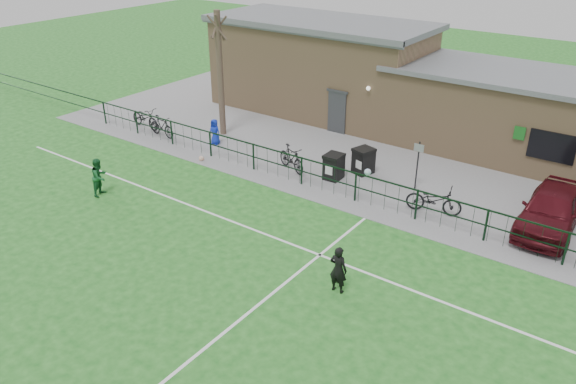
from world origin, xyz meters
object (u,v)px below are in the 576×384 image
Objects in this scene: bare_tree at (220,75)px; bicycle_e at (434,200)px; wheelie_bin_right at (334,168)px; wheelie_bin_left at (363,162)px; sign_post at (417,166)px; ball_ground at (201,158)px; car_maroon at (552,209)px; bicycle_b at (162,126)px; spectator_child at (215,132)px; bicycle_a at (145,118)px; outfield_player at (100,177)px; bicycle_d at (291,158)px.

bare_tree is 2.96× the size of bicycle_e.
wheelie_bin_left is at bearing 57.76° from wheelie_bin_right.
sign_post is at bearing 17.98° from wheelie_bin_right.
bicycle_e reaches higher than ball_ground.
car_maroon reaches higher than bicycle_b.
bicycle_b is at bearing -136.75° from bare_tree.
spectator_child reaches higher than bicycle_e.
bicycle_a is (-11.81, -1.61, 0.03)m from wheelie_bin_left.
outfield_player is (2.83, -5.80, 0.22)m from bicycle_b.
sign_post reaches higher than car_maroon.
bare_tree reaches higher than bicycle_a.
bicycle_a is (-11.09, -0.40, 0.04)m from wheelie_bin_right.
wheelie_bin_right is at bearing -104.04° from wheelie_bin_left.
ball_ground is at bearing -101.58° from bicycle_b.
bicycle_a is at bearing 179.48° from spectator_child.
sign_post is 1.32× the size of outfield_player.
bare_tree is 15.72m from car_maroon.
spectator_child is at bearing -79.10° from bicycle_a.
ball_ground is (-8.93, -2.97, -0.91)m from sign_post.
spectator_child is 2.10m from ball_ground.
outfield_player is (4.46, -6.16, 0.20)m from bicycle_a.
sign_post is at bearing -69.14° from outfield_player.
wheelie_bin_left is 1.03× the size of wheelie_bin_right.
sign_post reaches higher than bicycle_b.
bare_tree is 4.86× the size of spectator_child.
bicycle_b is 14.00m from bicycle_e.
bare_tree reaches higher than spectator_child.
outfield_player is 4.84m from ball_ground.
outfield_player is (-7.35, -7.78, 0.22)m from wheelie_bin_left.
wheelie_bin_left reaches higher than ball_ground.
sign_post is at bearing -76.74° from bicycle_b.
ball_ground is (0.85, 4.72, -0.64)m from outfield_player.
sign_post is 12.76m from bicycle_b.
bicycle_a is 1.19× the size of bicycle_b.
wheelie_bin_right is 6.64m from spectator_child.
bare_tree is 6.12m from bicycle_d.
bicycle_a is at bearing -179.68° from wheelie_bin_right.
bicycle_d is at bearing -173.99° from car_maroon.
wheelie_bin_right is 0.49× the size of bicycle_e.
bare_tree is at bearing 95.29° from bicycle_d.
bare_tree is at bearing 111.03° from spectator_child.
sign_post reaches higher than wheelie_bin_left.
wheelie_bin_right is 0.66× the size of outfield_player.
bicycle_b is 2.93m from spectator_child.
car_maroon is 16.68m from outfield_player.
wheelie_bin_right is 0.50× the size of sign_post.
car_maroon is 10.27m from bicycle_d.
car_maroon is at bearing -80.68° from outfield_player.
wheelie_bin_right is at bearing -62.62° from outfield_player.
wheelie_bin_right is 3.38m from sign_post.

